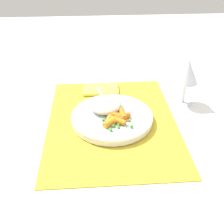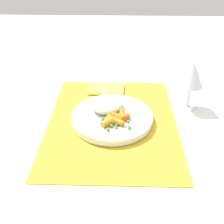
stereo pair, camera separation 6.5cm
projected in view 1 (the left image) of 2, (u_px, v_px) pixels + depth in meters
name	position (u px, v px, depth m)	size (l,w,h in m)	color
ground_plane	(112.00, 122.00, 0.80)	(2.40, 2.40, 0.00)	white
placemat	(112.00, 121.00, 0.80)	(0.49, 0.37, 0.01)	gold
plate	(112.00, 117.00, 0.79)	(0.24, 0.24, 0.02)	white
rice_mound	(105.00, 104.00, 0.80)	(0.10, 0.10, 0.03)	beige
carrot_portion	(117.00, 118.00, 0.76)	(0.08, 0.08, 0.02)	orange
pea_scatter	(118.00, 122.00, 0.75)	(0.08, 0.08, 0.01)	green
fork	(108.00, 107.00, 0.82)	(0.20, 0.06, 0.01)	silver
wine_glass	(187.00, 73.00, 0.83)	(0.07, 0.07, 0.15)	silver
napkin	(101.00, 89.00, 0.94)	(0.08, 0.12, 0.01)	#EAE54C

